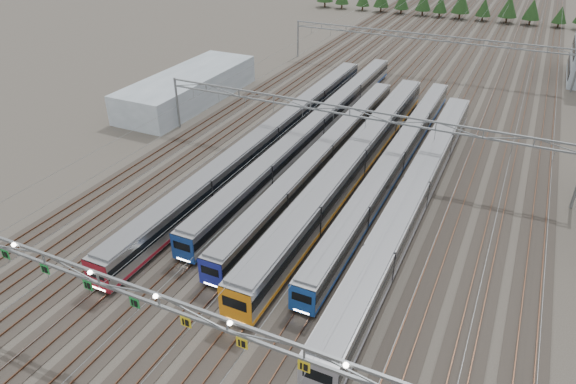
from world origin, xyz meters
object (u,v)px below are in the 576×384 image
at_px(gantry_near, 158,304).
at_px(gantry_far, 425,41).
at_px(west_shed, 189,88).
at_px(train_a, 270,137).
at_px(train_d, 354,161).
at_px(train_b, 316,127).
at_px(train_f, 415,193).
at_px(gantry_mid, 349,118).
at_px(train_e, 394,161).
at_px(train_c, 324,155).

distance_m(gantry_near, gantry_far, 85.12).
bearing_deg(gantry_far, west_shed, -134.23).
distance_m(train_a, train_d, 13.77).
bearing_deg(train_b, train_a, -126.12).
distance_m(train_f, gantry_mid, 14.74).
bearing_deg(train_d, train_b, 135.42).
xyz_separation_m(train_b, west_shed, (-26.72, 5.73, 0.46)).
distance_m(gantry_near, west_shed, 60.94).
bearing_deg(gantry_far, train_f, -78.15).
xyz_separation_m(train_e, gantry_near, (-6.80, -39.36, 5.19)).
relative_size(train_b, train_c, 1.22).
xyz_separation_m(train_c, train_e, (9.00, 2.33, -0.03)).
bearing_deg(gantry_far, gantry_near, -90.03).
bearing_deg(train_d, train_c, 168.89).
height_order(train_e, west_shed, west_shed).
relative_size(train_e, gantry_near, 1.05).
relative_size(train_e, gantry_mid, 1.05).
distance_m(train_a, train_b, 7.63).
bearing_deg(train_f, train_e, 119.88).
bearing_deg(gantry_near, train_d, 86.36).
xyz_separation_m(train_b, train_e, (13.50, -5.66, -0.08)).
bearing_deg(train_e, west_shed, 164.19).
bearing_deg(train_a, train_f, -18.02).
bearing_deg(train_c, gantry_far, 87.32).
bearing_deg(gantry_mid, gantry_far, 90.00).
bearing_deg(train_f, train_c, 157.82).
height_order(train_a, train_c, train_a).
height_order(gantry_near, gantry_far, gantry_near).
height_order(train_e, gantry_near, gantry_near).
relative_size(train_d, gantry_far, 1.06).
bearing_deg(west_shed, gantry_far, 45.77).
relative_size(gantry_far, west_shed, 1.88).
relative_size(train_a, west_shed, 2.29).
bearing_deg(gantry_far, train_e, -81.61).
distance_m(train_b, gantry_near, 45.79).
bearing_deg(train_c, west_shed, 156.28).
relative_size(train_f, gantry_mid, 1.03).
bearing_deg(gantry_far, gantry_mid, -90.00).
relative_size(train_a, train_f, 1.18).
distance_m(train_b, gantry_mid, 9.43).
xyz_separation_m(train_c, west_shed, (-31.22, 13.71, 0.51)).
distance_m(train_e, train_f, 9.04).
height_order(train_b, train_f, train_f).
bearing_deg(train_a, train_b, 53.88).
relative_size(train_e, gantry_far, 1.05).
bearing_deg(west_shed, train_c, -23.72).
distance_m(gantry_mid, west_shed, 35.33).
xyz_separation_m(gantry_mid, west_shed, (-33.47, 10.62, -3.95)).
height_order(train_a, gantry_mid, gantry_mid).
distance_m(train_f, west_shed, 48.67).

